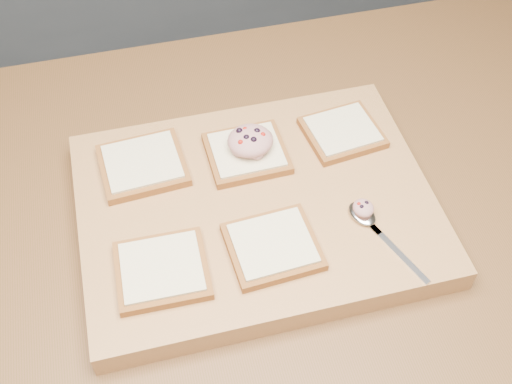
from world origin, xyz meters
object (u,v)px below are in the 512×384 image
bread_far_center (247,153)px  tuna_salad_dollop (250,140)px  cutting_board (256,208)px  spoon (367,219)px

bread_far_center → tuna_salad_dollop: size_ratio=1.74×
cutting_board → tuna_salad_dollop: size_ratio=7.39×
cutting_board → tuna_salad_dollop: 0.10m
cutting_board → tuna_salad_dollop: tuna_salad_dollop is taller
cutting_board → bread_far_center: bearing=85.3°
cutting_board → bread_far_center: 0.09m
tuna_salad_dollop → bread_far_center: bearing=-172.2°
cutting_board → bread_far_center: bread_far_center is taller
tuna_salad_dollop → spoon: (0.13, -0.16, -0.03)m
cutting_board → bread_far_center: (0.01, 0.08, 0.03)m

